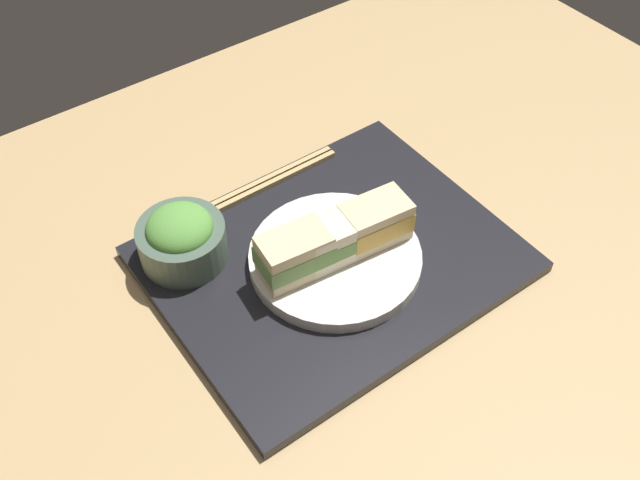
# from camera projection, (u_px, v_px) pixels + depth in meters

# --- Properties ---
(ground_plane) EXTENTS (1.40, 1.00, 0.03)m
(ground_plane) POSITION_uv_depth(u_px,v_px,m) (338.00, 292.00, 0.88)
(ground_plane) COLOR tan
(serving_tray) EXTENTS (0.41, 0.33, 0.02)m
(serving_tray) POSITION_uv_depth(u_px,v_px,m) (332.00, 259.00, 0.89)
(serving_tray) COLOR black
(serving_tray) RESTS_ON ground_plane
(sandwich_plate) EXTENTS (0.20, 0.20, 0.02)m
(sandwich_plate) POSITION_uv_depth(u_px,v_px,m) (335.00, 258.00, 0.87)
(sandwich_plate) COLOR silver
(sandwich_plate) RESTS_ON serving_tray
(sandwich_near) EXTENTS (0.08, 0.06, 0.05)m
(sandwich_near) POSITION_uv_depth(u_px,v_px,m) (375.00, 222.00, 0.86)
(sandwich_near) COLOR beige
(sandwich_near) RESTS_ON sandwich_plate
(sandwich_middle) EXTENTS (0.09, 0.06, 0.05)m
(sandwich_middle) POSITION_uv_depth(u_px,v_px,m) (336.00, 238.00, 0.84)
(sandwich_middle) COLOR #EFE5C1
(sandwich_middle) RESTS_ON sandwich_plate
(sandwich_far) EXTENTS (0.09, 0.06, 0.06)m
(sandwich_far) POSITION_uv_depth(u_px,v_px,m) (295.00, 255.00, 0.82)
(sandwich_far) COLOR beige
(sandwich_far) RESTS_ON sandwich_plate
(salad_bowl) EXTENTS (0.10, 0.10, 0.07)m
(salad_bowl) POSITION_uv_depth(u_px,v_px,m) (182.00, 238.00, 0.86)
(salad_bowl) COLOR #4C6051
(salad_bowl) RESTS_ON serving_tray
(chopsticks_pair) EXTENTS (0.20, 0.02, 0.01)m
(chopsticks_pair) POSITION_uv_depth(u_px,v_px,m) (269.00, 181.00, 0.96)
(chopsticks_pair) COLOR tan
(chopsticks_pair) RESTS_ON serving_tray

